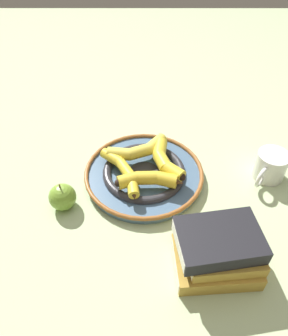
{
  "coord_description": "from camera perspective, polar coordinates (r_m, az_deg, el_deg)",
  "views": [
    {
      "loc": [
        -0.01,
        0.67,
        0.7
      ],
      "look_at": [
        -0.01,
        0.01,
        0.04
      ],
      "focal_mm": 35.0,
      "sensor_mm": 36.0,
      "label": 1
    }
  ],
  "objects": [
    {
      "name": "banana_c",
      "position": [
        0.97,
        -1.2,
        3.12
      ],
      "size": [
        0.2,
        0.1,
        0.04
      ],
      "rotation": [
        0.0,
        0.0,
        -2.75
      ],
      "color": "yellow",
      "rests_on": "decorative_bowl"
    },
    {
      "name": "ground_plane",
      "position": [
        0.97,
        -0.33,
        -1.33
      ],
      "size": [
        2.8,
        2.8,
        0.0
      ],
      "primitive_type": "plane",
      "color": "#B2C693"
    },
    {
      "name": "book_stack",
      "position": [
        0.77,
        12.73,
        -13.97
      ],
      "size": [
        0.2,
        0.16,
        0.12
      ],
      "rotation": [
        0.0,
        0.0,
        0.23
      ],
      "color": "#B28933",
      "rests_on": "ground_plane"
    },
    {
      "name": "apple",
      "position": [
        0.89,
        -14.0,
        -4.92
      ],
      "size": [
        0.07,
        0.07,
        0.08
      ],
      "color": "olive",
      "rests_on": "ground_plane"
    },
    {
      "name": "decorative_bowl",
      "position": [
        0.95,
        -0.0,
        -0.97
      ],
      "size": [
        0.35,
        0.35,
        0.04
      ],
      "color": "slate",
      "rests_on": "ground_plane"
    },
    {
      "name": "banana_b",
      "position": [
        0.91,
        -3.54,
        -0.57
      ],
      "size": [
        0.12,
        0.19,
        0.03
      ],
      "rotation": [
        0.0,
        0.0,
        -1.06
      ],
      "color": "yellow",
      "rests_on": "decorative_bowl"
    },
    {
      "name": "banana_a",
      "position": [
        0.88,
        0.85,
        -1.98
      ],
      "size": [
        0.19,
        0.06,
        0.04
      ],
      "rotation": [
        0.0,
        0.0,
        0.02
      ],
      "color": "gold",
      "rests_on": "decorative_bowl"
    },
    {
      "name": "coffee_mug",
      "position": [
        1.01,
        21.13,
        0.31
      ],
      "size": [
        0.11,
        0.12,
        0.08
      ],
      "rotation": [
        0.0,
        0.0,
        0.87
      ],
      "color": "white",
      "rests_on": "ground_plane"
    },
    {
      "name": "banana_d",
      "position": [
        0.94,
        3.6,
        1.51
      ],
      "size": [
        0.09,
        0.18,
        0.04
      ],
      "rotation": [
        0.0,
        0.0,
        -4.37
      ],
      "color": "yellow",
      "rests_on": "decorative_bowl"
    }
  ]
}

